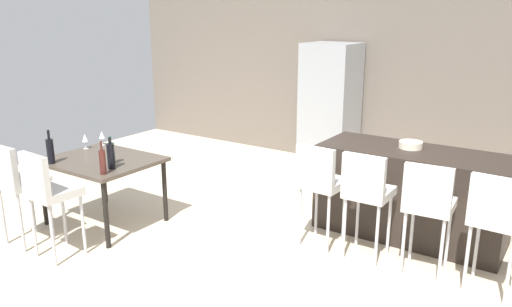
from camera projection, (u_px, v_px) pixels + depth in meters
ground_plane at (300, 251)px, 4.95m from camera, size 10.00×10.00×0.00m
back_wall at (411, 72)px, 7.03m from camera, size 10.00×0.12×2.90m
kitchen_island at (411, 193)px, 5.19m from camera, size 1.87×0.76×0.92m
bar_chair_left at (320, 180)px, 4.87m from camera, size 0.42×0.42×1.05m
bar_chair_middle at (367, 189)px, 4.62m from camera, size 0.40×0.40×1.05m
bar_chair_right at (429, 202)px, 4.32m from camera, size 0.43×0.43×1.05m
bar_chair_far at (497, 215)px, 4.03m from camera, size 0.42×0.42×1.05m
dining_table at (102, 165)px, 5.44m from camera, size 1.14×0.94×0.74m
dining_chair_near at (16, 179)px, 4.90m from camera, size 0.40×0.40×1.05m
dining_chair_far at (48, 189)px, 4.63m from camera, size 0.42×0.42×1.05m
wine_bottle_corner at (111, 156)px, 5.05m from camera, size 0.07×0.07×0.32m
wine_bottle_far at (103, 162)px, 4.87m from camera, size 0.06×0.06×0.33m
wine_bottle_left at (50, 151)px, 5.22m from camera, size 0.07×0.07×0.36m
wine_bottle_near at (111, 153)px, 5.20m from camera, size 0.08×0.08×0.29m
wine_glass_middle at (85, 138)px, 5.78m from camera, size 0.07×0.07×0.17m
wine_glass_right at (102, 135)px, 5.93m from camera, size 0.07×0.07×0.17m
refrigerator at (330, 107)px, 7.36m from camera, size 0.72×0.68×1.84m
fruit_bowl at (411, 145)px, 5.14m from camera, size 0.24×0.24×0.07m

